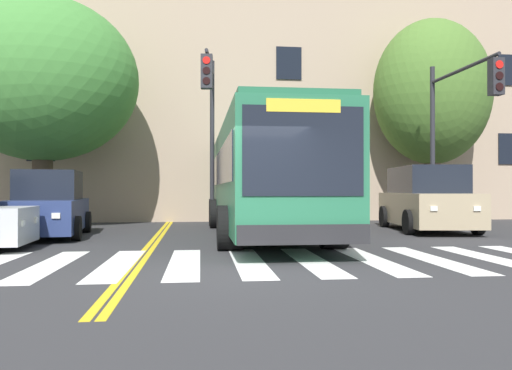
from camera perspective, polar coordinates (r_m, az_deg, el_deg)
ground_plane at (r=8.42m, az=-1.30°, el=-9.82°), size 120.00×120.00×0.00m
crosswalk at (r=9.41m, az=-4.48°, el=-8.80°), size 13.76×4.01×0.01m
lane_line_yellow_inner at (r=23.37m, az=-9.75°, el=-3.82°), size 0.12×36.00×0.01m
lane_line_yellow_outer at (r=23.36m, az=-9.36°, el=-3.83°), size 0.12×36.00×0.01m
city_bus at (r=15.03m, az=0.58°, el=1.01°), size 2.97×12.13×3.26m
car_navy_near_lane at (r=15.48m, az=-22.62°, el=-2.35°), size 2.39×4.42×1.90m
car_tan_far_lane at (r=17.37m, az=18.90°, el=-1.64°), size 2.76×5.11×2.11m
car_teal_behind_bus at (r=23.62m, az=-3.10°, el=-1.75°), size 2.54×4.49×1.88m
traffic_light_near_corner at (r=16.86m, az=21.93°, el=7.49°), size 0.35×3.76×5.55m
traffic_light_overhead at (r=16.62m, az=-5.26°, el=8.36°), size 0.52×3.22×5.91m
street_tree_curbside_large at (r=22.12m, az=19.49°, el=9.89°), size 6.36×6.03×8.35m
street_tree_curbside_small at (r=19.42m, az=-23.19°, el=10.97°), size 6.70×5.99×8.10m
building_facade at (r=25.07m, az=-9.53°, el=11.12°), size 38.19×7.15×12.80m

